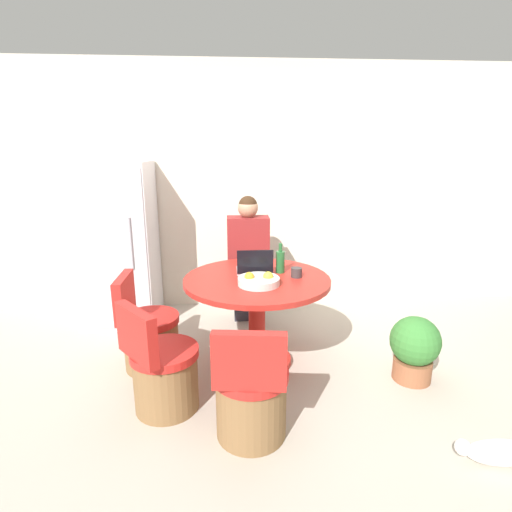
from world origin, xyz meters
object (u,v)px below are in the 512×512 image
(dining_table, at_px, (257,302))
(person_seated, at_px, (248,256))
(potted_plant, at_px, (414,347))
(refrigerator, at_px, (118,244))
(fruit_bowl, at_px, (259,281))
(bottle, at_px, (280,261))
(chair_left_side, at_px, (149,337))
(chair_near_camera, at_px, (251,398))
(chair_near_left_corner, at_px, (163,374))
(cat, at_px, (499,452))
(laptop, at_px, (255,268))

(dining_table, distance_m, person_seated, 0.82)
(person_seated, xyz_separation_m, potted_plant, (1.21, -1.14, -0.43))
(person_seated, bearing_deg, refrigerator, -7.86)
(person_seated, distance_m, fruit_bowl, 0.97)
(bottle, bearing_deg, potted_plant, -25.07)
(fruit_bowl, height_order, bottle, bottle)
(chair_left_side, relative_size, chair_near_camera, 1.00)
(chair_near_left_corner, relative_size, potted_plant, 1.52)
(chair_near_camera, bearing_deg, chair_left_side, -41.90)
(dining_table, distance_m, chair_left_side, 0.92)
(refrigerator, distance_m, person_seated, 1.31)
(dining_table, distance_m, fruit_bowl, 0.29)
(chair_near_left_corner, distance_m, cat, 2.07)
(laptop, relative_size, fruit_bowl, 0.92)
(dining_table, relative_size, laptop, 4.01)
(refrigerator, height_order, fruit_bowl, refrigerator)
(dining_table, bearing_deg, fruit_bowl, -89.49)
(chair_near_camera, distance_m, bottle, 1.19)
(bottle, bearing_deg, refrigerator, 150.62)
(refrigerator, xyz_separation_m, fruit_bowl, (1.32, -1.15, -0.03))
(chair_left_side, xyz_separation_m, chair_near_camera, (0.77, -0.88, 0.00))
(chair_near_left_corner, bearing_deg, laptop, -83.83)
(bottle, distance_m, cat, 1.87)
(dining_table, bearing_deg, chair_near_camera, -96.66)
(chair_left_side, relative_size, fruit_bowl, 2.49)
(person_seated, relative_size, fruit_bowl, 4.16)
(chair_left_side, bearing_deg, chair_near_left_corner, -160.10)
(chair_left_side, xyz_separation_m, potted_plant, (2.05, -0.34, 0.01))
(potted_plant, bearing_deg, dining_table, 164.18)
(person_seated, xyz_separation_m, cat, (1.30, -2.01, -0.62))
(chair_left_side, distance_m, bottle, 1.23)
(chair_near_left_corner, bearing_deg, potted_plant, -122.55)
(bottle, height_order, cat, bottle)
(laptop, bearing_deg, bottle, 179.91)
(chair_left_side, distance_m, fruit_bowl, 1.03)
(dining_table, bearing_deg, chair_near_left_corner, -140.65)
(person_seated, bearing_deg, laptop, 91.58)
(refrigerator, relative_size, laptop, 5.58)
(chair_near_left_corner, bearing_deg, person_seated, -64.87)
(refrigerator, height_order, potted_plant, refrigerator)
(dining_table, height_order, potted_plant, dining_table)
(dining_table, xyz_separation_m, potted_plant, (1.18, -0.33, -0.26))
(dining_table, relative_size, potted_plant, 2.26)
(cat, bearing_deg, potted_plant, -76.97)
(refrigerator, bearing_deg, fruit_bowl, -40.90)
(chair_left_side, relative_size, cat, 1.50)
(chair_left_side, bearing_deg, cat, -119.09)
(chair_near_camera, bearing_deg, cat, 172.68)
(potted_plant, bearing_deg, chair_left_side, 170.58)
(laptop, height_order, fruit_bowl, laptop)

